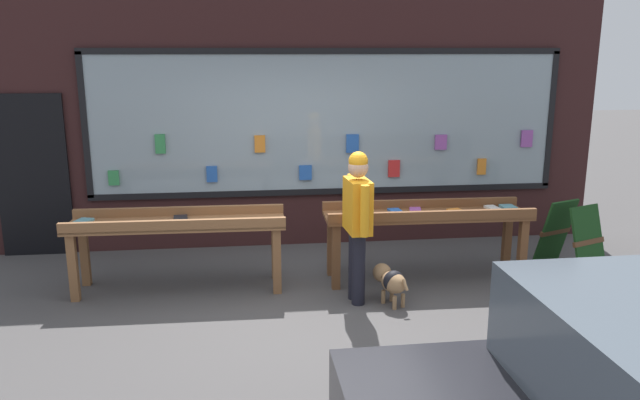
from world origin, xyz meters
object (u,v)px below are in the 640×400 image
object	(u,v)px
person_browsing	(357,216)
small_dog	(391,280)
display_table_left	(177,229)
display_table_right	(427,220)
sandwich_board_sign	(571,237)

from	to	relation	value
person_browsing	small_dog	bearing A→B (deg)	-112.60
small_dog	display_table_left	bearing A→B (deg)	48.12
display_table_right	small_dog	size ratio (longest dim) A/B	4.69
display_table_left	person_browsing	bearing A→B (deg)	-17.08
sandwich_board_sign	display_table_left	bearing A→B (deg)	158.50
person_browsing	sandwich_board_sign	xyz separation A→B (m)	(2.74, 0.63, -0.51)
person_browsing	sandwich_board_sign	world-z (taller)	person_browsing
display_table_right	display_table_left	bearing A→B (deg)	-179.99
display_table_left	person_browsing	xyz separation A→B (m)	(1.91, -0.59, 0.24)
person_browsing	sandwich_board_sign	bearing A→B (deg)	-81.37
display_table_left	display_table_right	size ratio (longest dim) A/B	1.00
display_table_left	small_dog	distance (m)	2.40
display_table_left	person_browsing	distance (m)	2.01
display_table_left	display_table_right	distance (m)	2.84
display_table_left	small_dog	bearing A→B (deg)	-17.29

